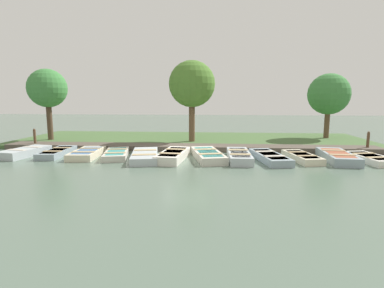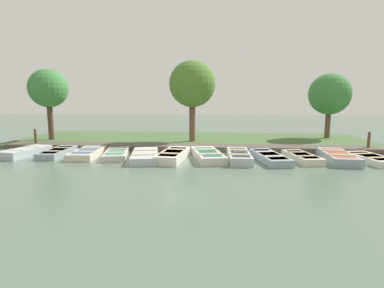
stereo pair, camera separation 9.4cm
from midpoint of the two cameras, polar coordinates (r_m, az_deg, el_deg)
name	(u,v)px [view 2 (the right image)]	position (r m, az deg, el deg)	size (l,w,h in m)	color
ground_plane	(185,154)	(16.27, -1.09, -2.01)	(80.00, 80.00, 0.00)	#566B5B
shore_bank	(193,140)	(21.16, 0.32, 0.77)	(8.00, 24.00, 0.21)	#476638
dock_walkway	(188,147)	(17.70, -0.59, -0.65)	(1.47, 21.87, 0.29)	#51473D
rowboat_0	(26,152)	(18.16, -28.99, -1.31)	(2.85, 1.62, 0.42)	#B2BCC1
rowboat_1	(58,152)	(17.53, -24.07, -1.43)	(2.99, 1.21, 0.34)	#8C9EA8
rowboat_2	(87,153)	(16.60, -19.17, -1.65)	(3.01, 1.51, 0.37)	beige
rowboat_3	(116,154)	(16.05, -14.04, -1.82)	(3.09, 1.75, 0.34)	beige
rowboat_4	(145,156)	(15.11, -8.80, -2.21)	(3.51, 1.85, 0.38)	#B2BCC1
rowboat_5	(173,155)	(14.92, -3.44, -2.15)	(3.28, 1.44, 0.44)	silver
rowboat_6	(208,155)	(15.06, 3.19, -2.12)	(3.66, 1.98, 0.40)	beige
rowboat_7	(239,156)	(14.92, 9.12, -2.27)	(3.25, 1.09, 0.43)	#B2BCC1
rowboat_8	(269,157)	(15.11, 14.71, -2.43)	(3.47, 1.69, 0.37)	#8C9EA8
rowboat_9	(302,157)	(15.60, 20.37, -2.37)	(2.84, 1.47, 0.35)	beige
rowboat_10	(338,157)	(16.23, 26.13, -2.17)	(3.36, 1.45, 0.43)	#8C9EA8
rowboat_11	(371,159)	(16.74, 31.04, -2.39)	(2.87, 1.70, 0.33)	silver
mooring_post_near	(36,138)	(20.71, -27.52, 1.00)	(0.15, 0.15, 1.19)	brown
mooring_post_far	(369,142)	(19.44, 30.72, 0.32)	(0.15, 0.15, 1.19)	brown
park_tree_far_left	(48,89)	(22.65, -25.60, 9.44)	(2.57, 2.57, 4.98)	#4C3828
park_tree_left	(192,85)	(19.63, 0.19, 11.26)	(2.99, 2.99, 5.44)	brown
park_tree_center	(330,94)	(23.39, 24.85, 8.56)	(2.87, 2.87, 4.76)	brown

